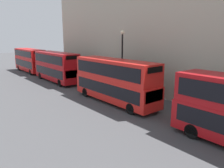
{
  "coord_description": "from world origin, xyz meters",
  "views": [
    {
      "loc": [
        -12.01,
        2.71,
        6.61
      ],
      "look_at": [
        0.48,
        18.26,
        2.24
      ],
      "focal_mm": 35.0,
      "sensor_mm": 36.0,
      "label": 1
    }
  ],
  "objects_px": {
    "bus_second_in_queue": "(114,79)",
    "bus_third_in_queue": "(56,66)",
    "bus_trailing": "(30,59)",
    "pedestrian": "(121,87)"
  },
  "relations": [
    {
      "from": "bus_second_in_queue",
      "to": "bus_third_in_queue",
      "type": "distance_m",
      "value": 13.57
    },
    {
      "from": "bus_third_in_queue",
      "to": "bus_trailing",
      "type": "bearing_deg",
      "value": 90.0
    },
    {
      "from": "bus_trailing",
      "to": "pedestrian",
      "type": "height_order",
      "value": "bus_trailing"
    },
    {
      "from": "bus_second_in_queue",
      "to": "bus_trailing",
      "type": "xyz_separation_m",
      "value": [
        0.0,
        25.05,
        -0.03
      ]
    },
    {
      "from": "bus_second_in_queue",
      "to": "bus_trailing",
      "type": "height_order",
      "value": "bus_second_in_queue"
    },
    {
      "from": "bus_third_in_queue",
      "to": "bus_trailing",
      "type": "distance_m",
      "value": 11.48
    },
    {
      "from": "bus_trailing",
      "to": "pedestrian",
      "type": "relative_size",
      "value": 5.97
    },
    {
      "from": "bus_second_in_queue",
      "to": "bus_trailing",
      "type": "distance_m",
      "value": 25.05
    },
    {
      "from": "bus_third_in_queue",
      "to": "pedestrian",
      "type": "bearing_deg",
      "value": -76.89
    },
    {
      "from": "pedestrian",
      "to": "bus_trailing",
      "type": "bearing_deg",
      "value": 96.65
    }
  ]
}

